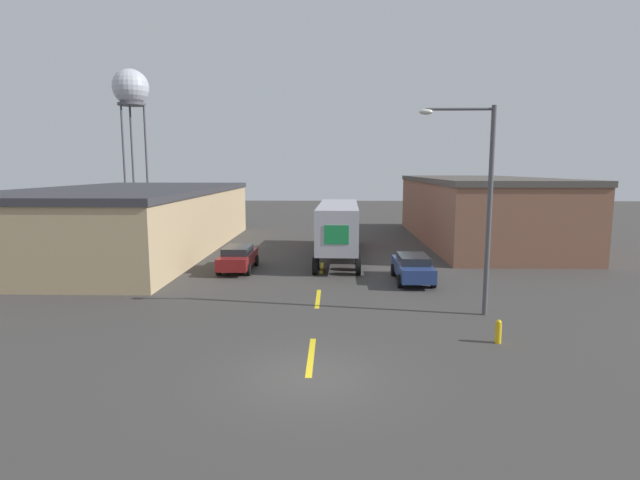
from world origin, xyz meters
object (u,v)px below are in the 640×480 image
parked_car_left_far (238,257)px  water_tower (131,90)px  street_lamp (481,195)px  fire_hydrant (498,331)px  parked_car_right_mid (413,267)px  semi_truck (339,224)px

parked_car_left_far → water_tower: bearing=118.9°
parked_car_left_far → water_tower: water_tower is taller
parked_car_left_far → street_lamp: 15.09m
parked_car_left_far → fire_hydrant: (11.39, -12.15, -0.37)m
parked_car_right_mid → fire_hydrant: parked_car_right_mid is taller
semi_truck → fire_hydrant: 17.89m
water_tower → fire_hydrant: bearing=-57.2°
parked_car_right_mid → water_tower: water_tower is taller
street_lamp → fire_hydrant: 5.66m
street_lamp → fire_hydrant: street_lamp is taller
parked_car_left_far → parked_car_right_mid: same height
water_tower → fire_hydrant: 62.73m
semi_truck → street_lamp: street_lamp is taller
water_tower → street_lamp: (33.03, -47.60, -11.43)m
semi_truck → water_tower: bearing=130.4°
semi_truck → fire_hydrant: semi_truck is taller
parked_car_left_far → fire_hydrant: parked_car_left_far is taller
parked_car_right_mid → fire_hydrant: 9.59m
parked_car_right_mid → parked_car_left_far: bearing=164.8°
semi_truck → parked_car_left_far: bearing=-139.8°
street_lamp → fire_hydrant: (-0.19, -3.40, -4.52)m
parked_car_left_far → parked_car_right_mid: 10.25m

